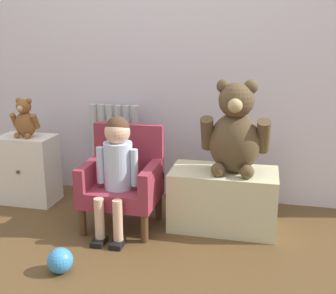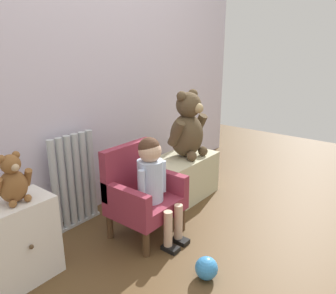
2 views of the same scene
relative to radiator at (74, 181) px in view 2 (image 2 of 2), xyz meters
The scene contains 10 objects.
ground_plane 1.13m from the radiator, 70.56° to the right, with size 6.00×6.00×0.00m, color brown.
back_wall 0.94m from the radiator, 19.23° to the left, with size 3.80×0.05×2.40m, color silver.
radiator is the anchor object (origin of this frame).
small_dresser 0.62m from the radiator, 156.14° to the right, with size 0.38×0.27×0.48m.
child_armchair 0.50m from the radiator, 64.47° to the right, with size 0.45×0.39×0.62m.
child_figure 0.60m from the radiator, 68.94° to the right, with size 0.25×0.35×0.71m.
low_bench 0.90m from the radiator, 23.01° to the right, with size 0.64×0.35×0.36m, color beige.
large_teddy_bear 0.98m from the radiator, 22.35° to the right, with size 0.40×0.28×0.55m.
small_teddy_bear 0.66m from the radiator, 154.55° to the right, with size 0.19×0.14×0.27m.
toy_ball 1.09m from the radiator, 85.73° to the right, with size 0.13×0.13×0.13m, color #3789D0.
Camera 2 is at (-1.63, -0.82, 1.27)m, focal length 35.00 mm.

